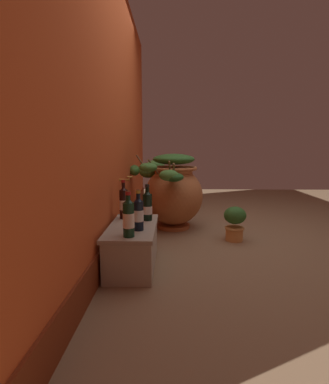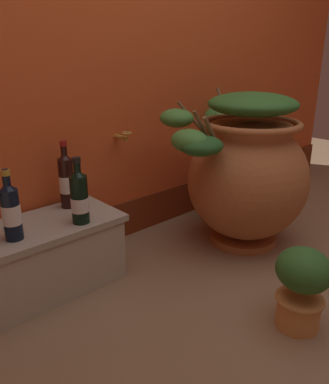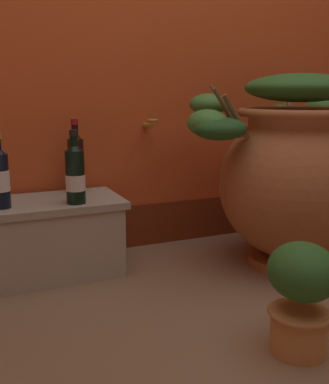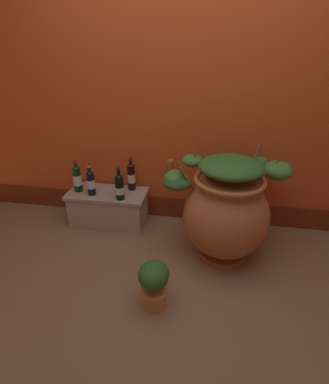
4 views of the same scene
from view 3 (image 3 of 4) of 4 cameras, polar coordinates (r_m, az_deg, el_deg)
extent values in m
plane|color=#896B4C|center=(1.61, 16.07, -17.27)|extent=(7.00, 7.00, 0.00)
cube|color=maroon|center=(2.44, -0.36, -3.76)|extent=(4.40, 0.02, 0.22)
cylinder|color=#B28433|center=(2.28, -1.98, 8.11)|extent=(0.02, 0.10, 0.02)
torus|color=#B28433|center=(2.23, -1.50, 8.79)|extent=(0.06, 0.06, 0.01)
cylinder|color=#B26638|center=(2.25, 15.14, -7.99)|extent=(0.38, 0.38, 0.04)
ellipsoid|color=#B26638|center=(2.15, 15.66, 0.90)|extent=(0.67, 0.67, 0.67)
cylinder|color=#B26638|center=(2.12, 16.09, 8.24)|extent=(0.43, 0.43, 0.09)
torus|color=#B26638|center=(2.12, 16.16, 9.40)|extent=(0.53, 0.53, 0.04)
cylinder|color=brown|center=(2.15, 7.44, 10.75)|extent=(0.12, 0.12, 0.17)
ellipsoid|color=#428438|center=(2.17, 5.44, 10.69)|extent=(0.17, 0.19, 0.10)
cylinder|color=brown|center=(2.51, 14.56, 9.79)|extent=(0.12, 0.22, 0.31)
ellipsoid|color=#428438|center=(2.67, 14.03, 9.00)|extent=(0.17, 0.13, 0.13)
cylinder|color=brown|center=(1.93, 8.71, 9.22)|extent=(0.13, 0.02, 0.18)
ellipsoid|color=#235623|center=(1.90, 6.84, 7.72)|extent=(0.22, 0.20, 0.09)
cylinder|color=brown|center=(2.42, 15.17, 9.57)|extent=(0.08, 0.13, 0.15)
ellipsoid|color=#428438|center=(2.48, 14.94, 8.54)|extent=(0.19, 0.21, 0.15)
cylinder|color=brown|center=(2.45, 18.94, 10.07)|extent=(0.18, 0.13, 0.17)
ellipsoid|color=#428438|center=(2.54, 19.56, 9.68)|extent=(0.23, 0.23, 0.15)
cylinder|color=brown|center=(1.96, 7.76, 9.58)|extent=(0.14, 0.03, 0.21)
ellipsoid|color=#428438|center=(1.92, 5.33, 8.41)|extent=(0.16, 0.20, 0.11)
ellipsoid|color=#2D6628|center=(2.11, 16.33, 12.19)|extent=(0.47, 0.47, 0.12)
cube|color=#B2A893|center=(2.06, -15.69, -5.60)|extent=(0.71, 0.34, 0.33)
cube|color=#A09785|center=(2.02, -15.93, -1.55)|extent=(0.75, 0.36, 0.03)
cylinder|color=black|center=(2.13, -10.78, 3.15)|extent=(0.07, 0.07, 0.24)
cone|color=black|center=(2.12, -10.93, 6.75)|extent=(0.07, 0.07, 0.04)
cylinder|color=black|center=(2.11, -10.96, 7.59)|extent=(0.03, 0.03, 0.09)
cylinder|color=maroon|center=(2.11, -11.00, 8.46)|extent=(0.03, 0.03, 0.02)
cylinder|color=white|center=(2.13, -10.78, 3.06)|extent=(0.07, 0.07, 0.08)
cylinder|color=black|center=(1.93, -19.55, 1.25)|extent=(0.07, 0.07, 0.21)
cylinder|color=silver|center=(1.93, -19.55, 1.31)|extent=(0.08, 0.08, 0.08)
cylinder|color=black|center=(1.93, -10.89, 1.80)|extent=(0.08, 0.08, 0.22)
cone|color=black|center=(1.91, -11.03, 5.42)|extent=(0.08, 0.08, 0.04)
cylinder|color=black|center=(1.91, -11.07, 6.26)|extent=(0.03, 0.03, 0.08)
cylinder|color=black|center=(1.90, -11.11, 7.15)|extent=(0.04, 0.04, 0.02)
cylinder|color=silver|center=(1.93, -10.86, 1.15)|extent=(0.08, 0.08, 0.07)
cylinder|color=#D68E4C|center=(1.53, 16.15, -15.98)|extent=(0.17, 0.17, 0.14)
torus|color=#C58346|center=(1.50, 16.29, -14.03)|extent=(0.19, 0.19, 0.02)
ellipsoid|color=#2D6628|center=(1.45, 16.60, -9.34)|extent=(0.20, 0.22, 0.18)
camera|label=1|loc=(2.50, -73.34, 7.04)|focal=26.49mm
camera|label=2|loc=(0.63, -71.81, 29.92)|focal=36.11mm
camera|label=4|loc=(1.49, 90.86, 33.37)|focal=26.92mm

